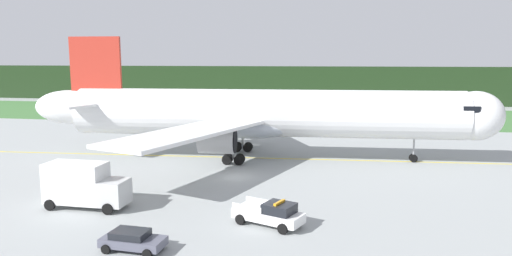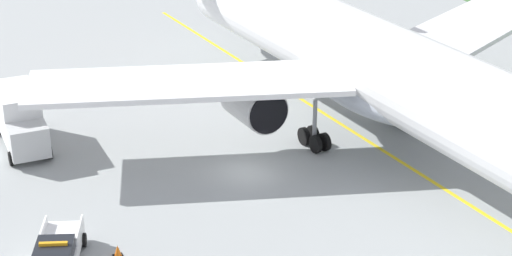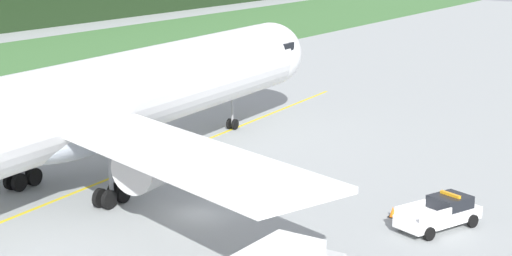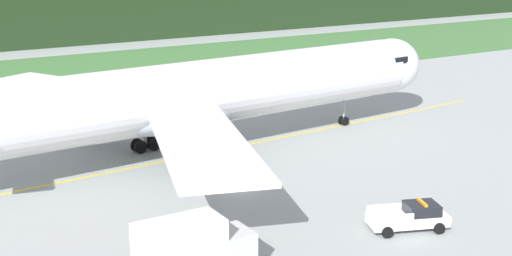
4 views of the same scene
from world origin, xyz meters
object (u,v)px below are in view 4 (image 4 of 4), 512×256
airliner (192,96)px  apron_cone (382,210)px  catering_truck (191,249)px  ops_pickup_truck (411,217)px

airliner → apron_cone: (4.95, -19.31, -5.10)m
apron_cone → catering_truck: bearing=-173.1°
catering_truck → apron_cone: size_ratio=10.41×
ops_pickup_truck → apron_cone: bearing=86.3°
apron_cone → airliner: bearing=104.4°
airliner → catering_truck: size_ratio=8.42×
ops_pickup_truck → apron_cone: (0.19, 3.02, -0.59)m
ops_pickup_truck → catering_truck: size_ratio=0.83×
airliner → ops_pickup_truck: 23.27m
ops_pickup_truck → airliner: bearing=102.0°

